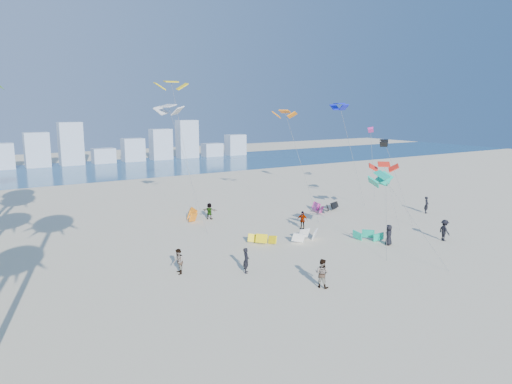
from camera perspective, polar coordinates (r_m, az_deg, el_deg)
ground at (r=27.30m, az=13.07°, el=-15.12°), size 220.00×220.00×0.00m
ocean at (r=91.65m, az=-20.65°, el=2.33°), size 220.00×220.00×0.00m
kitesurfer_near at (r=33.86m, az=-1.18°, el=-8.14°), size 0.72×0.78×1.80m
kitesurfer_mid at (r=31.51m, az=7.85°, el=-9.55°), size 1.08×1.16×1.91m
kitesurfers_far at (r=43.55m, az=7.78°, el=-4.05°), size 31.33×19.50×1.87m
grounded_kites at (r=47.02m, az=3.39°, el=-3.45°), size 18.29×18.33×1.03m
flying_kites at (r=49.19m, az=4.14°, el=8.32°), size 30.79×31.75×14.86m
distant_skyline at (r=100.90m, az=-22.58°, el=4.64°), size 85.00×3.00×8.40m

